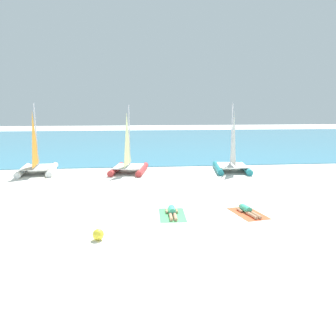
{
  "coord_description": "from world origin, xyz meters",
  "views": [
    {
      "loc": [
        -1.96,
        -12.45,
        4.59
      ],
      "look_at": [
        0.0,
        5.67,
        1.2
      ],
      "focal_mm": 35.4,
      "sensor_mm": 36.0,
      "label": 1
    }
  ],
  "objects_px": {
    "sunbather_right": "(247,210)",
    "beach_ball": "(98,234)",
    "sailboat_white": "(37,163)",
    "sunbather_left": "(172,212)",
    "sailboat_teal": "(232,161)",
    "towel_left": "(172,215)",
    "sailboat_red": "(129,163)",
    "towel_right": "(248,213)"
  },
  "relations": [
    {
      "from": "sailboat_red",
      "to": "sailboat_teal",
      "type": "relative_size",
      "value": 0.97
    },
    {
      "from": "sailboat_red",
      "to": "towel_left",
      "type": "bearing_deg",
      "value": -68.58
    },
    {
      "from": "sunbather_left",
      "to": "sailboat_white",
      "type": "bearing_deg",
      "value": 132.48
    },
    {
      "from": "sunbather_right",
      "to": "beach_ball",
      "type": "distance_m",
      "value": 6.6
    },
    {
      "from": "sailboat_red",
      "to": "towel_left",
      "type": "relative_size",
      "value": 2.47
    },
    {
      "from": "sailboat_white",
      "to": "beach_ball",
      "type": "height_order",
      "value": "sailboat_white"
    },
    {
      "from": "towel_right",
      "to": "beach_ball",
      "type": "relative_size",
      "value": 4.8
    },
    {
      "from": "sailboat_teal",
      "to": "towel_left",
      "type": "bearing_deg",
      "value": -111.82
    },
    {
      "from": "sailboat_red",
      "to": "towel_left",
      "type": "xyz_separation_m",
      "value": [
        1.93,
        -9.66,
        -0.69
      ]
    },
    {
      "from": "sunbather_right",
      "to": "towel_left",
      "type": "bearing_deg",
      "value": 167.54
    },
    {
      "from": "beach_ball",
      "to": "towel_left",
      "type": "bearing_deg",
      "value": 39.5
    },
    {
      "from": "sunbather_left",
      "to": "beach_ball",
      "type": "distance_m",
      "value": 3.79
    },
    {
      "from": "towel_right",
      "to": "sunbather_right",
      "type": "bearing_deg",
      "value": 100.97
    },
    {
      "from": "sailboat_red",
      "to": "sunbather_left",
      "type": "height_order",
      "value": "sailboat_red"
    },
    {
      "from": "sailboat_red",
      "to": "beach_ball",
      "type": "relative_size",
      "value": 11.87
    },
    {
      "from": "sailboat_teal",
      "to": "sunbather_left",
      "type": "relative_size",
      "value": 3.1
    },
    {
      "from": "towel_left",
      "to": "sunbather_left",
      "type": "xyz_separation_m",
      "value": [
        0.0,
        0.07,
        0.13
      ]
    },
    {
      "from": "towel_left",
      "to": "sunbather_left",
      "type": "distance_m",
      "value": 0.14
    },
    {
      "from": "sailboat_red",
      "to": "sunbather_right",
      "type": "bearing_deg",
      "value": -51.68
    },
    {
      "from": "towel_right",
      "to": "sunbather_right",
      "type": "xyz_separation_m",
      "value": [
        -0.01,
        0.07,
        0.13
      ]
    },
    {
      "from": "towel_left",
      "to": "towel_right",
      "type": "bearing_deg",
      "value": -2.62
    },
    {
      "from": "towel_left",
      "to": "beach_ball",
      "type": "bearing_deg",
      "value": -140.5
    },
    {
      "from": "sailboat_red",
      "to": "towel_left",
      "type": "height_order",
      "value": "sailboat_red"
    },
    {
      "from": "sailboat_teal",
      "to": "sunbather_left",
      "type": "height_order",
      "value": "sailboat_teal"
    },
    {
      "from": "sailboat_red",
      "to": "sailboat_white",
      "type": "relative_size",
      "value": 0.97
    },
    {
      "from": "sailboat_teal",
      "to": "sailboat_white",
      "type": "xyz_separation_m",
      "value": [
        -13.72,
        0.68,
        0.0
      ]
    },
    {
      "from": "sailboat_teal",
      "to": "towel_left",
      "type": "height_order",
      "value": "sailboat_teal"
    },
    {
      "from": "towel_left",
      "to": "sunbather_left",
      "type": "bearing_deg",
      "value": 87.28
    },
    {
      "from": "towel_left",
      "to": "sunbather_right",
      "type": "xyz_separation_m",
      "value": [
        3.3,
        -0.09,
        0.13
      ]
    },
    {
      "from": "beach_ball",
      "to": "sailboat_teal",
      "type": "bearing_deg",
      "value": 54.58
    },
    {
      "from": "towel_left",
      "to": "beach_ball",
      "type": "relative_size",
      "value": 4.8
    },
    {
      "from": "sailboat_teal",
      "to": "beach_ball",
      "type": "relative_size",
      "value": 12.24
    },
    {
      "from": "sailboat_white",
      "to": "sunbather_left",
      "type": "height_order",
      "value": "sailboat_white"
    },
    {
      "from": "towel_right",
      "to": "beach_ball",
      "type": "xyz_separation_m",
      "value": [
        -6.2,
        -2.23,
        0.19
      ]
    },
    {
      "from": "sailboat_red",
      "to": "sailboat_white",
      "type": "height_order",
      "value": "sailboat_white"
    },
    {
      "from": "sailboat_white",
      "to": "towel_left",
      "type": "relative_size",
      "value": 2.56
    },
    {
      "from": "sailboat_white",
      "to": "sunbather_right",
      "type": "height_order",
      "value": "sailboat_white"
    },
    {
      "from": "sailboat_white",
      "to": "sunbather_right",
      "type": "relative_size",
      "value": 3.11
    },
    {
      "from": "sailboat_teal",
      "to": "towel_right",
      "type": "bearing_deg",
      "value": -94.25
    },
    {
      "from": "sailboat_red",
      "to": "towel_right",
      "type": "relative_size",
      "value": 2.47
    },
    {
      "from": "sunbather_right",
      "to": "sunbather_left",
      "type": "bearing_deg",
      "value": 166.38
    },
    {
      "from": "sailboat_red",
      "to": "sunbather_right",
      "type": "distance_m",
      "value": 11.07
    }
  ]
}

